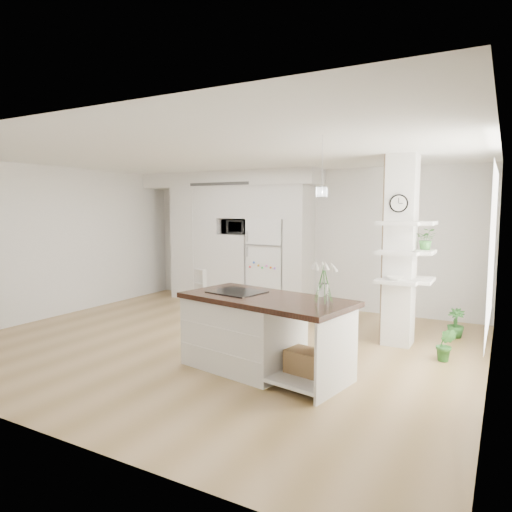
{
  "coord_description": "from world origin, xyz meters",
  "views": [
    {
      "loc": [
        3.61,
        -5.42,
        1.96
      ],
      "look_at": [
        0.13,
        0.9,
        1.2
      ],
      "focal_mm": 32.0,
      "sensor_mm": 36.0,
      "label": 1
    }
  ],
  "objects": [
    {
      "name": "cabinet_wall",
      "position": [
        -1.45,
        2.67,
        1.51
      ],
      "size": [
        4.0,
        0.71,
        2.7
      ],
      "color": "silver",
      "rests_on": "floor"
    },
    {
      "name": "floor",
      "position": [
        0.0,
        0.0,
        0.0
      ],
      "size": [
        7.0,
        6.0,
        0.01
      ],
      "primitive_type": "cube",
      "color": "tan",
      "rests_on": "ground"
    },
    {
      "name": "shelf_plant",
      "position": [
        2.63,
        1.3,
        1.52
      ],
      "size": [
        0.27,
        0.23,
        0.3
      ],
      "primitive_type": "imported",
      "color": "#31742E",
      "rests_on": "column"
    },
    {
      "name": "column",
      "position": [
        2.38,
        1.13,
        1.35
      ],
      "size": [
        0.69,
        0.9,
        2.7
      ],
      "color": "silver",
      "rests_on": "floor"
    },
    {
      "name": "room",
      "position": [
        0.0,
        0.0,
        1.86
      ],
      "size": [
        7.04,
        6.04,
        2.72
      ],
      "color": "white",
      "rests_on": "ground"
    },
    {
      "name": "floor_plant_a",
      "position": [
        3.0,
        0.71,
        0.22
      ],
      "size": [
        0.26,
        0.21,
        0.44
      ],
      "primitive_type": "imported",
      "rotation": [
        0.0,
        0.0,
        -0.08
      ],
      "color": "#31742E",
      "rests_on": "floor"
    },
    {
      "name": "decor_bowl",
      "position": [
        2.3,
        0.9,
        1.0
      ],
      "size": [
        0.22,
        0.22,
        0.05
      ],
      "primitive_type": "imported",
      "color": "white",
      "rests_on": "column"
    },
    {
      "name": "kitchen_island",
      "position": [
        0.94,
        -0.71,
        0.48
      ],
      "size": [
        2.19,
        1.33,
        1.49
      ],
      "rotation": [
        0.0,
        0.0,
        -0.18
      ],
      "color": "silver",
      "rests_on": "floor"
    },
    {
      "name": "microwave",
      "position": [
        -1.27,
        2.62,
        1.57
      ],
      "size": [
        0.54,
        0.37,
        0.3
      ],
      "primitive_type": "imported",
      "color": "#2D2D2D",
      "rests_on": "cabinet_wall"
    },
    {
      "name": "floor_plant_b",
      "position": [
        3.0,
        1.96,
        0.22
      ],
      "size": [
        0.25,
        0.25,
        0.44
      ],
      "primitive_type": "imported",
      "rotation": [
        0.0,
        0.0,
        -0.03
      ],
      "color": "#31742E",
      "rests_on": "floor"
    },
    {
      "name": "bookshelf",
      "position": [
        -2.09,
        2.49,
        0.3
      ],
      "size": [
        0.64,
        0.49,
        0.68
      ],
      "rotation": [
        0.0,
        0.0,
        -0.31
      ],
      "color": "silver",
      "rests_on": "floor"
    },
    {
      "name": "window",
      "position": [
        3.48,
        0.3,
        1.5
      ],
      "size": [
        0.0,
        2.4,
        2.4
      ],
      "primitive_type": "plane",
      "rotation": [
        1.57,
        0.0,
        -1.57
      ],
      "color": "white",
      "rests_on": "room"
    },
    {
      "name": "refrigerator",
      "position": [
        -0.53,
        2.68,
        0.88
      ],
      "size": [
        0.78,
        0.69,
        1.75
      ],
      "color": "white",
      "rests_on": "floor"
    },
    {
      "name": "pendant_light",
      "position": [
        1.7,
        0.15,
        2.12
      ],
      "size": [
        0.12,
        0.12,
        0.1
      ],
      "primitive_type": "cylinder",
      "color": "white",
      "rests_on": "room"
    }
  ]
}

